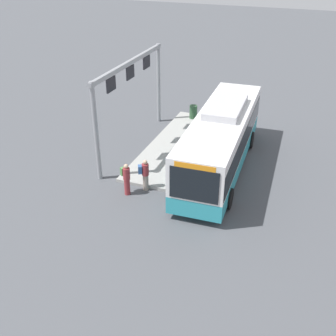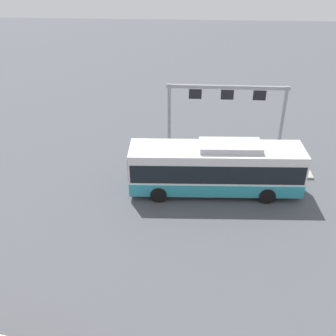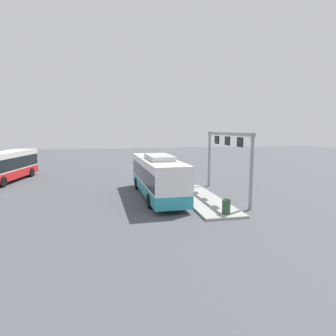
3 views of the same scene
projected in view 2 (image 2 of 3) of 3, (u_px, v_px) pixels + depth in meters
The scene contains 7 objects.
ground_plane at pixel (214, 191), 25.40m from camera, with size 120.00×120.00×0.00m, color #4C4F54.
platform_curb at pixel (237, 166), 28.01m from camera, with size 10.00×2.80×0.16m, color #9E9E99.
bus_main at pixel (216, 167), 24.48m from camera, with size 10.74×3.01×3.46m.
person_boarding at pixel (164, 156), 27.61m from camera, with size 0.51×0.60×1.67m.
person_waiting_near at pixel (156, 151), 28.23m from camera, with size 0.53×0.61×1.67m.
platform_sign_gantry at pixel (226, 105), 28.23m from camera, with size 8.59×0.24×5.20m.
trash_bin at pixel (298, 160), 27.69m from camera, with size 0.52×0.52×0.90m, color #2D5133.
Camera 2 is at (1.64, 21.28, 14.17)m, focal length 42.28 mm.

